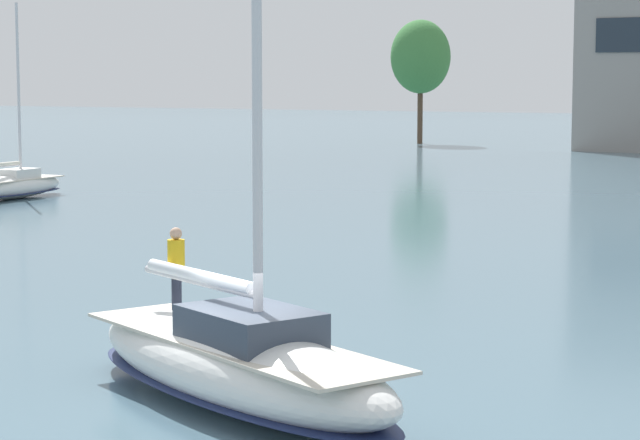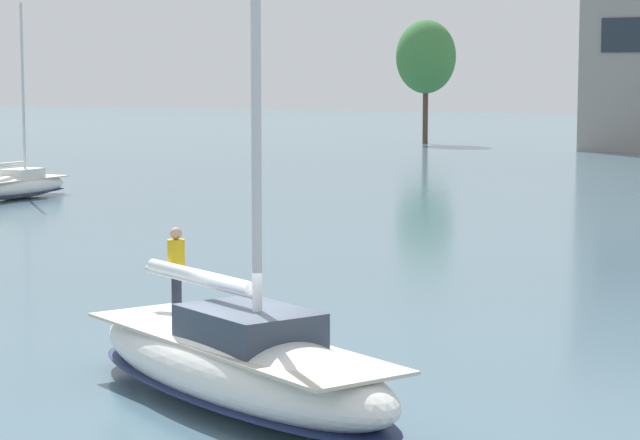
{
  "view_description": "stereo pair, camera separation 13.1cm",
  "coord_description": "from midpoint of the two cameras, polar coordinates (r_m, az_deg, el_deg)",
  "views": [
    {
      "loc": [
        12.15,
        -18.24,
        5.8
      ],
      "look_at": [
        0.0,
        3.0,
        3.06
      ],
      "focal_mm": 70.0,
      "sensor_mm": 36.0,
      "label": 1
    },
    {
      "loc": [
        12.27,
        -18.18,
        5.8
      ],
      "look_at": [
        0.0,
        3.0,
        3.06
      ],
      "focal_mm": 70.0,
      "sensor_mm": 36.0,
      "label": 2
    }
  ],
  "objects": [
    {
      "name": "sailboat_main",
      "position": [
        22.46,
        -3.67,
        -6.41
      ],
      "size": [
        9.09,
        5.81,
        12.15
      ],
      "color": "white",
      "rests_on": "ground"
    },
    {
      "name": "sailboat_moored_mid_channel",
      "position": [
        63.58,
        -13.56,
        1.56
      ],
      "size": [
        2.56,
        7.14,
        9.63
      ],
      "color": "white",
      "rests_on": "ground"
    },
    {
      "name": "ground_plane",
      "position": [
        22.68,
        -3.68,
        -8.45
      ],
      "size": [
        400.0,
        400.0,
        0.0
      ],
      "primitive_type": "plane",
      "color": "slate"
    },
    {
      "name": "tree_shore_center",
      "position": [
        116.34,
        4.89,
        7.44
      ],
      "size": [
        5.55,
        5.55,
        11.42
      ],
      "color": "#4C3828",
      "rests_on": "ground"
    }
  ]
}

